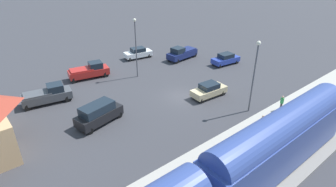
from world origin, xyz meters
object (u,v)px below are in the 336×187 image
object	(u,v)px
pedestrian_waiting_far	(262,122)
sedan_white	(138,53)
pickup_navy	(182,53)
pedestrian_on_platform	(282,102)
sedan_blue	(226,59)
pickup_red	(89,71)
light_pole_near_platform	(255,69)
light_pole_lot_center	(136,42)
pickup_charcoal	(48,95)
sedan_tan	(209,90)
suv_black	(99,113)

from	to	relation	value
pedestrian_waiting_far	sedan_white	size ratio (longest dim) A/B	0.36
pickup_navy	pedestrian_on_platform	bearing A→B (deg)	171.43
sedan_blue	pickup_red	world-z (taller)	pickup_red
light_pole_near_platform	light_pole_lot_center	distance (m)	16.27
pickup_navy	pickup_charcoal	bearing A→B (deg)	92.75
pickup_charcoal	sedan_tan	xyz separation A→B (m)	(-10.82, -15.52, -0.15)
suv_black	pickup_navy	bearing A→B (deg)	-65.53
pickup_navy	light_pole_near_platform	distance (m)	18.29
pickup_navy	sedan_tan	xyz separation A→B (m)	(-11.86, 6.25, -0.15)
pedestrian_on_platform	sedan_tan	xyz separation A→B (m)	(7.57, 3.32, -0.40)
pedestrian_on_platform	pickup_red	size ratio (longest dim) A/B	0.30
pedestrian_waiting_far	suv_black	size ratio (longest dim) A/B	0.33
suv_black	light_pole_lot_center	xyz separation A→B (m)	(7.43, -9.70, 3.93)
pedestrian_on_platform	pickup_red	xyz separation A→B (m)	(22.01, 11.93, -0.25)
sedan_tan	suv_black	bearing A→B (deg)	76.57
pickup_navy	sedan_white	distance (m)	7.16
pickup_charcoal	light_pole_lot_center	size ratio (longest dim) A/B	0.70
suv_black	light_pole_lot_center	size ratio (longest dim) A/B	0.64
pickup_navy	light_pole_near_platform	world-z (taller)	light_pole_near_platform
pedestrian_on_platform	light_pole_lot_center	xyz separation A→B (m)	(18.10, 6.62, 3.80)
pickup_navy	suv_black	world-z (taller)	suv_black
sedan_tan	pickup_red	bearing A→B (deg)	30.79
sedan_blue	light_pole_near_platform	world-z (taller)	light_pole_near_platform
pickup_charcoal	sedan_blue	bearing A→B (deg)	-101.15
light_pole_near_platform	pickup_navy	bearing A→B (deg)	-17.39
pedestrian_waiting_far	sedan_tan	size ratio (longest dim) A/B	0.37
pedestrian_on_platform	light_pole_near_platform	world-z (taller)	light_pole_near_platform
sedan_blue	pickup_navy	distance (m)	7.12
pickup_charcoal	light_pole_near_platform	size ratio (longest dim) A/B	0.71
sedan_white	pickup_charcoal	world-z (taller)	pickup_charcoal
sedan_blue	light_pole_lot_center	distance (m)	14.70
sedan_white	light_pole_lot_center	distance (m)	8.74
pedestrian_waiting_far	pickup_navy	world-z (taller)	pickup_navy
pedestrian_on_platform	pickup_red	bearing A→B (deg)	28.45
sedan_white	light_pole_lot_center	xyz separation A→B (m)	(-6.29, 4.39, 4.20)
pickup_navy	pickup_charcoal	world-z (taller)	same
pedestrian_on_platform	pickup_navy	distance (m)	19.65
sedan_blue	pedestrian_on_platform	bearing A→B (deg)	153.56
pickup_charcoal	sedan_tan	world-z (taller)	pickup_charcoal
pedestrian_waiting_far	sedan_blue	distance (m)	18.50
pickup_charcoal	pickup_red	distance (m)	7.80
pedestrian_on_platform	sedan_blue	size ratio (longest dim) A/B	0.36
light_pole_lot_center	sedan_white	bearing A→B (deg)	-34.92
pedestrian_on_platform	pickup_charcoal	world-z (taller)	pickup_charcoal
suv_black	light_pole_near_platform	bearing A→B (deg)	-120.77
pickup_charcoal	suv_black	size ratio (longest dim) A/B	1.09
pedestrian_waiting_far	light_pole_lot_center	distance (m)	19.49
pedestrian_waiting_far	pedestrian_on_platform	bearing A→B (deg)	-79.36
pedestrian_on_platform	suv_black	size ratio (longest dim) A/B	0.33
light_pole_near_platform	pedestrian_waiting_far	bearing A→B (deg)	141.44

